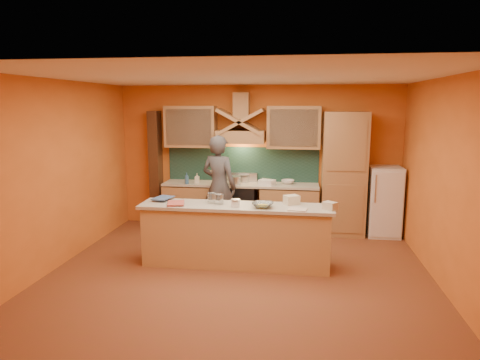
# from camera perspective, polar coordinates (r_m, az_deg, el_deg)

# --- Properties ---
(floor) EXTENTS (5.50, 5.00, 0.01)m
(floor) POSITION_cam_1_polar(r_m,az_deg,el_deg) (6.40, -0.08, -12.26)
(floor) COLOR brown
(floor) RESTS_ON ground
(ceiling) EXTENTS (5.50, 5.00, 0.01)m
(ceiling) POSITION_cam_1_polar(r_m,az_deg,el_deg) (5.93, -0.08, 13.62)
(ceiling) COLOR white
(ceiling) RESTS_ON wall_back
(wall_back) EXTENTS (5.50, 0.02, 2.80)m
(wall_back) POSITION_cam_1_polar(r_m,az_deg,el_deg) (8.47, 2.36, 3.06)
(wall_back) COLOR orange
(wall_back) RESTS_ON floor
(wall_front) EXTENTS (5.50, 0.02, 2.80)m
(wall_front) POSITION_cam_1_polar(r_m,az_deg,el_deg) (3.62, -5.84, -6.58)
(wall_front) COLOR orange
(wall_front) RESTS_ON floor
(wall_left) EXTENTS (0.02, 5.00, 2.80)m
(wall_left) POSITION_cam_1_polar(r_m,az_deg,el_deg) (6.96, -23.11, 0.72)
(wall_left) COLOR orange
(wall_left) RESTS_ON floor
(wall_right) EXTENTS (0.02, 5.00, 2.80)m
(wall_right) POSITION_cam_1_polar(r_m,az_deg,el_deg) (6.25, 25.75, -0.46)
(wall_right) COLOR orange
(wall_right) RESTS_ON floor
(base_cabinet_left) EXTENTS (1.10, 0.60, 0.86)m
(base_cabinet_left) POSITION_cam_1_polar(r_m,az_deg,el_deg) (8.57, -6.25, -3.50)
(base_cabinet_left) COLOR #AF7F50
(base_cabinet_left) RESTS_ON floor
(base_cabinet_right) EXTENTS (1.10, 0.60, 0.86)m
(base_cabinet_right) POSITION_cam_1_polar(r_m,az_deg,el_deg) (8.31, 6.58, -3.94)
(base_cabinet_right) COLOR #AF7F50
(base_cabinet_right) RESTS_ON floor
(counter_top) EXTENTS (3.00, 0.62, 0.04)m
(counter_top) POSITION_cam_1_polar(r_m,az_deg,el_deg) (8.29, 0.06, -0.58)
(counter_top) COLOR #B9B09D
(counter_top) RESTS_ON base_cabinet_left
(stove) EXTENTS (0.60, 0.58, 0.90)m
(stove) POSITION_cam_1_polar(r_m,az_deg,el_deg) (8.38, 0.06, -3.61)
(stove) COLOR black
(stove) RESTS_ON floor
(backsplash) EXTENTS (3.00, 0.03, 0.70)m
(backsplash) POSITION_cam_1_polar(r_m,az_deg,el_deg) (8.51, 0.33, 2.09)
(backsplash) COLOR #193731
(backsplash) RESTS_ON wall_back
(range_hood) EXTENTS (0.92, 0.50, 0.24)m
(range_hood) POSITION_cam_1_polar(r_m,az_deg,el_deg) (8.21, 0.11, 5.80)
(range_hood) COLOR #AF7F50
(range_hood) RESTS_ON wall_back
(hood_chimney) EXTENTS (0.30, 0.30, 0.50)m
(hood_chimney) POSITION_cam_1_polar(r_m,az_deg,el_deg) (8.29, 0.21, 9.85)
(hood_chimney) COLOR #AF7F50
(hood_chimney) RESTS_ON wall_back
(upper_cabinet_left) EXTENTS (1.00, 0.35, 0.80)m
(upper_cabinet_left) POSITION_cam_1_polar(r_m,az_deg,el_deg) (8.48, -6.57, 7.09)
(upper_cabinet_left) COLOR #AF7F50
(upper_cabinet_left) RESTS_ON wall_back
(upper_cabinet_right) EXTENTS (1.00, 0.35, 0.80)m
(upper_cabinet_right) POSITION_cam_1_polar(r_m,az_deg,el_deg) (8.20, 7.18, 6.97)
(upper_cabinet_right) COLOR #AF7F50
(upper_cabinet_right) RESTS_ON wall_back
(pantry_column) EXTENTS (0.80, 0.60, 2.30)m
(pantry_column) POSITION_cam_1_polar(r_m,az_deg,el_deg) (8.20, 13.68, 0.79)
(pantry_column) COLOR #AF7F50
(pantry_column) RESTS_ON floor
(fridge) EXTENTS (0.58, 0.60, 1.30)m
(fridge) POSITION_cam_1_polar(r_m,az_deg,el_deg) (8.40, 18.64, -2.72)
(fridge) COLOR white
(fridge) RESTS_ON floor
(trim_column_left) EXTENTS (0.20, 0.30, 2.30)m
(trim_column_left) POSITION_cam_1_polar(r_m,az_deg,el_deg) (8.80, -11.15, 1.51)
(trim_column_left) COLOR #472816
(trim_column_left) RESTS_ON floor
(island_body) EXTENTS (2.80, 0.55, 0.88)m
(island_body) POSITION_cam_1_polar(r_m,az_deg,el_deg) (6.55, -0.57, -7.65)
(island_body) COLOR tan
(island_body) RESTS_ON floor
(island_top) EXTENTS (2.90, 0.62, 0.05)m
(island_top) POSITION_cam_1_polar(r_m,az_deg,el_deg) (6.42, -0.58, -3.57)
(island_top) COLOR #B9B09D
(island_top) RESTS_ON island_body
(person) EXTENTS (0.80, 0.66, 1.88)m
(person) POSITION_cam_1_polar(r_m,az_deg,el_deg) (7.88, -2.81, -0.85)
(person) COLOR #4C4C51
(person) RESTS_ON floor
(pot_large) EXTENTS (0.25, 0.25, 0.16)m
(pot_large) POSITION_cam_1_polar(r_m,az_deg,el_deg) (8.17, -0.75, -0.18)
(pot_large) COLOR #B1B2B8
(pot_large) RESTS_ON stove
(pot_small) EXTENTS (0.21, 0.21, 0.14)m
(pot_small) POSITION_cam_1_polar(r_m,az_deg,el_deg) (8.41, 0.50, 0.05)
(pot_small) COLOR silver
(pot_small) RESTS_ON stove
(soap_bottle_a) EXTENTS (0.09, 0.10, 0.19)m
(soap_bottle_a) POSITION_cam_1_polar(r_m,az_deg,el_deg) (8.36, -5.75, 0.25)
(soap_bottle_a) COLOR silver
(soap_bottle_a) RESTS_ON counter_top
(soap_bottle_b) EXTENTS (0.11, 0.11, 0.22)m
(soap_bottle_b) POSITION_cam_1_polar(r_m,az_deg,el_deg) (8.26, -7.12, 0.22)
(soap_bottle_b) COLOR #335E8C
(soap_bottle_b) RESTS_ON counter_top
(bowl_back) EXTENTS (0.26, 0.26, 0.08)m
(bowl_back) POSITION_cam_1_polar(r_m,az_deg,el_deg) (8.28, 6.38, -0.24)
(bowl_back) COLOR silver
(bowl_back) RESTS_ON counter_top
(dish_rack) EXTENTS (0.34, 0.30, 0.10)m
(dish_rack) POSITION_cam_1_polar(r_m,az_deg,el_deg) (8.12, 3.62, -0.32)
(dish_rack) COLOR white
(dish_rack) RESTS_ON counter_top
(book_lower) EXTENTS (0.33, 0.39, 0.03)m
(book_lower) POSITION_cam_1_polar(r_m,az_deg,el_deg) (6.52, -9.66, -3.12)
(book_lower) COLOR #BD5043
(book_lower) RESTS_ON island_top
(book_upper) EXTENTS (0.32, 0.38, 0.03)m
(book_upper) POSITION_cam_1_polar(r_m,az_deg,el_deg) (6.88, -11.09, -2.30)
(book_upper) COLOR #405C8E
(book_upper) RESTS_ON island_top
(jar_large) EXTENTS (0.15, 0.15, 0.15)m
(jar_large) POSITION_cam_1_polar(r_m,az_deg,el_deg) (6.45, -2.84, -2.57)
(jar_large) COLOR silver
(jar_large) RESTS_ON island_top
(jar_small) EXTENTS (0.15, 0.15, 0.15)m
(jar_small) POSITION_cam_1_polar(r_m,az_deg,el_deg) (6.56, -3.79, -2.38)
(jar_small) COLOR silver
(jar_small) RESTS_ON island_top
(kitchen_scale) EXTENTS (0.11, 0.11, 0.09)m
(kitchen_scale) POSITION_cam_1_polar(r_m,az_deg,el_deg) (6.29, -0.62, -3.19)
(kitchen_scale) COLOR white
(kitchen_scale) RESTS_ON island_top
(mixing_bowl) EXTENTS (0.33, 0.33, 0.08)m
(mixing_bowl) POSITION_cam_1_polar(r_m,az_deg,el_deg) (6.25, 3.04, -3.35)
(mixing_bowl) COLOR silver
(mixing_bowl) RESTS_ON island_top
(cloth) EXTENTS (0.29, 0.24, 0.02)m
(cloth) POSITION_cam_1_polar(r_m,az_deg,el_deg) (6.16, 7.68, -3.92)
(cloth) COLOR beige
(cloth) RESTS_ON island_top
(grocery_bag_a) EXTENTS (0.26, 0.25, 0.14)m
(grocery_bag_a) POSITION_cam_1_polar(r_m,az_deg,el_deg) (6.49, 6.89, -2.64)
(grocery_bag_a) COLOR beige
(grocery_bag_a) RESTS_ON island_top
(grocery_bag_b) EXTENTS (0.23, 0.23, 0.11)m
(grocery_bag_b) POSITION_cam_1_polar(r_m,az_deg,el_deg) (6.25, 11.91, -3.39)
(grocery_bag_b) COLOR beige
(grocery_bag_b) RESTS_ON island_top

